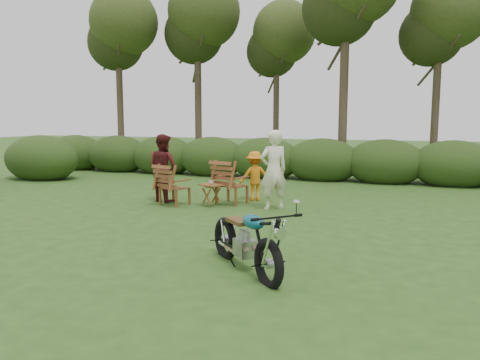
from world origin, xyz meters
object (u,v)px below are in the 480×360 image
(lawn_chair_right, at_px, (232,204))
(adult_a, at_px, (273,209))
(child, at_px, (255,200))
(motorcycle, at_px, (245,269))
(lawn_chair_left, at_px, (175,205))
(adult_b, at_px, (164,201))
(side_table, at_px, (211,195))
(cup, at_px, (211,182))

(lawn_chair_right, bearing_deg, adult_a, 177.81)
(child, bearing_deg, motorcycle, 72.98)
(lawn_chair_left, xyz_separation_m, adult_b, (-0.49, 0.36, 0.00))
(lawn_chair_right, relative_size, child, 0.85)
(side_table, bearing_deg, lawn_chair_right, 55.15)
(cup, distance_m, child, 1.44)
(side_table, bearing_deg, adult_b, 170.85)
(motorcycle, relative_size, cup, 16.06)
(lawn_chair_right, distance_m, adult_a, 1.18)
(adult_a, height_order, adult_b, adult_a)
(lawn_chair_right, distance_m, lawn_chair_left, 1.36)
(cup, height_order, adult_b, adult_b)
(motorcycle, distance_m, adult_b, 5.63)
(side_table, bearing_deg, adult_a, 4.77)
(lawn_chair_right, bearing_deg, adult_b, 23.31)
(cup, bearing_deg, adult_a, 6.59)
(adult_a, relative_size, adult_b, 1.08)
(child, bearing_deg, adult_a, 94.55)
(lawn_chair_left, height_order, side_table, side_table)
(lawn_chair_right, relative_size, adult_b, 0.63)
(lawn_chair_left, bearing_deg, child, -126.38)
(adult_b, bearing_deg, cup, -169.43)
(lawn_chair_right, height_order, side_table, lawn_chair_right)
(lawn_chair_left, xyz_separation_m, child, (1.59, 1.22, 0.00))
(lawn_chair_left, xyz_separation_m, side_table, (0.89, 0.14, 0.26))
(motorcycle, height_order, adult_a, adult_a)
(cup, xyz_separation_m, adult_a, (1.45, 0.17, -0.56))
(lawn_chair_left, relative_size, cup, 8.41)
(side_table, relative_size, adult_a, 0.29)
(side_table, xyz_separation_m, adult_b, (-1.37, 0.22, -0.26))
(motorcycle, bearing_deg, side_table, 163.60)
(lawn_chair_left, bearing_deg, lawn_chair_right, -137.09)
(lawn_chair_left, bearing_deg, side_table, -154.87)
(lawn_chair_left, xyz_separation_m, cup, (0.89, 0.09, 0.56))
(adult_b, bearing_deg, adult_a, -160.50)
(side_table, bearing_deg, lawn_chair_left, -171.13)
(adult_a, relative_size, child, 1.45)
(lawn_chair_right, xyz_separation_m, child, (0.38, 0.61, 0.00))
(lawn_chair_right, xyz_separation_m, side_table, (-0.33, -0.47, 0.26))
(motorcycle, relative_size, adult_a, 1.04)
(cup, distance_m, adult_b, 1.52)
(adult_a, bearing_deg, lawn_chair_left, -34.02)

